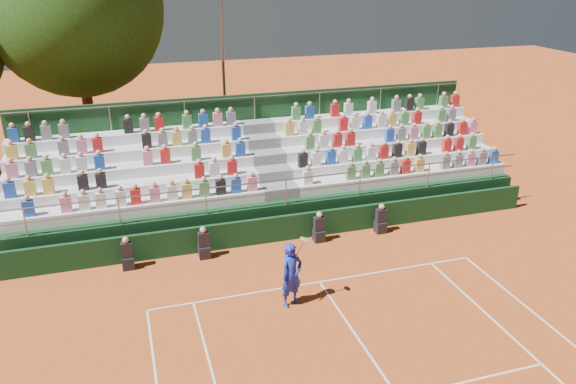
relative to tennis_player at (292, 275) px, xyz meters
name	(u,v)px	position (x,y,z in m)	size (l,w,h in m)	color
ground	(320,282)	(1.26, 0.95, -1.02)	(90.00, 90.00, 0.00)	#C25120
courtside_wall	(290,227)	(1.26, 4.15, -0.52)	(20.00, 0.15, 1.00)	black
line_officials	(263,237)	(0.07, 3.70, -0.55)	(9.79, 0.40, 1.19)	black
grandstand	(268,182)	(1.27, 7.38, 0.07)	(20.00, 5.20, 4.40)	black
tennis_player	(292,275)	(0.00, 0.00, 0.00)	(0.97, 0.73, 2.22)	#182BB4
tree_east	(75,9)	(-5.78, 14.75, 6.64)	(8.04, 8.04, 11.70)	#361F13
floodlight_mast	(223,58)	(0.91, 14.42, 4.19)	(0.60, 0.25, 9.05)	gray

